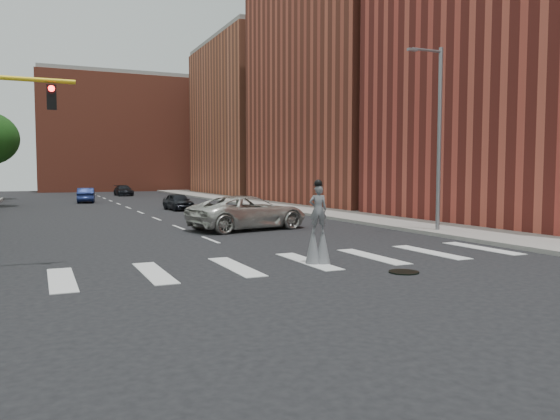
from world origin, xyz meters
The scene contains 12 objects.
ground_plane centered at (0.00, 0.00, 0.00)m, with size 160.00×160.00×0.00m, color black.
sidewalk_right centered at (12.50, 25.00, 0.09)m, with size 5.00×90.00×0.18m, color gray.
manhole centered at (3.00, -2.00, 0.02)m, with size 0.90×0.90×0.04m, color black.
building_mid centered at (22.00, 30.00, 12.00)m, with size 16.00×22.00×24.00m, color #9E4631.
building_far centered at (22.00, 54.00, 10.00)m, with size 16.00×22.00×20.00m, color #B56043.
building_backdrop centered at (6.00, 78.00, 9.00)m, with size 26.00×14.00×18.00m, color #9E4631.
streetlight centered at (10.90, 6.00, 4.90)m, with size 2.05×0.20×9.00m.
stilt_performer centered at (1.39, 0.46, 1.05)m, with size 0.82×0.63×2.77m.
suv_crossing centered at (3.12, 11.48, 0.89)m, with size 2.96×6.43×1.79m, color beige.
car_near centered at (3.16, 27.31, 0.67)m, with size 1.59×3.96×1.35m, color black.
car_mid centered at (-2.60, 41.61, 0.73)m, with size 1.54×4.41×1.45m, color #172150.
car_far centered at (3.00, 55.98, 0.67)m, with size 1.88×4.63×1.34m, color black.
Camera 1 is at (-6.97, -15.26, 3.02)m, focal length 35.00 mm.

